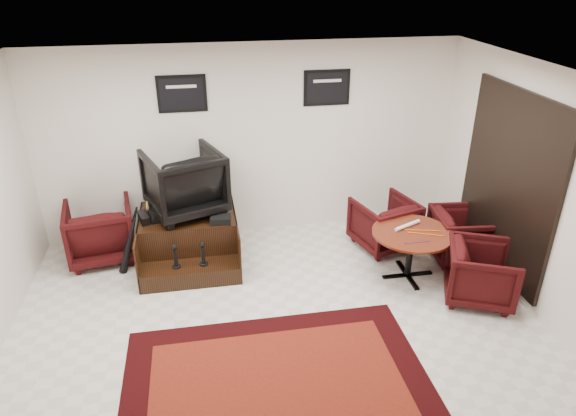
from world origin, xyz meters
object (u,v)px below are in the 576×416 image
object	(u,v)px
table_chair_back	(384,221)
table_chair_window	(462,233)
meeting_table	(412,238)
shine_podium	(189,239)
table_chair_corner	(482,271)
shine_chair	(184,179)
armchair_side	(100,229)

from	to	relation	value
table_chair_back	table_chair_window	size ratio (longest dim) A/B	1.02
table_chair_back	table_chair_window	bearing A→B (deg)	135.11
meeting_table	table_chair_window	size ratio (longest dim) A/B	1.29
shine_podium	table_chair_corner	bearing A→B (deg)	-24.20
meeting_table	table_chair_window	distance (m)	0.95
shine_chair	armchair_side	xyz separation A→B (m)	(-1.20, 0.12, -0.70)
armchair_side	table_chair_back	xyz separation A→B (m)	(3.95, -0.39, -0.04)
shine_chair	table_chair_corner	world-z (taller)	shine_chair
meeting_table	table_chair_back	size ratio (longest dim) A/B	1.26
shine_podium	armchair_side	distance (m)	1.23
table_chair_back	table_chair_window	distance (m)	1.07
table_chair_window	meeting_table	bearing A→B (deg)	115.25
table_chair_corner	armchair_side	bearing A→B (deg)	92.40
shine_podium	shine_chair	bearing A→B (deg)	90.00
shine_chair	table_chair_window	size ratio (longest dim) A/B	1.23
armchair_side	shine_podium	bearing A→B (deg)	159.23
shine_podium	table_chair_window	distance (m)	3.75
table_chair_corner	table_chair_window	bearing A→B (deg)	10.23
table_chair_window	table_chair_corner	xyz separation A→B (m)	(-0.22, -0.92, 0.01)
meeting_table	table_chair_corner	xyz separation A→B (m)	(0.66, -0.61, -0.18)
table_chair_back	table_chair_corner	bearing A→B (deg)	100.60
shine_chair	armchair_side	world-z (taller)	shine_chair
shine_chair	table_chair_corner	size ratio (longest dim) A/B	1.21
armchair_side	table_chair_back	bearing A→B (deg)	165.74
shine_chair	table_chair_back	bearing A→B (deg)	154.66
armchair_side	meeting_table	size ratio (longest dim) A/B	0.88
meeting_table	armchair_side	bearing A→B (deg)	163.27
shine_chair	table_chair_back	size ratio (longest dim) A/B	1.20
shine_chair	meeting_table	size ratio (longest dim) A/B	0.95
shine_podium	table_chair_window	world-z (taller)	table_chair_window
shine_podium	table_chair_corner	xyz separation A→B (m)	(3.48, -1.56, 0.09)
armchair_side	table_chair_window	bearing A→B (deg)	160.88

